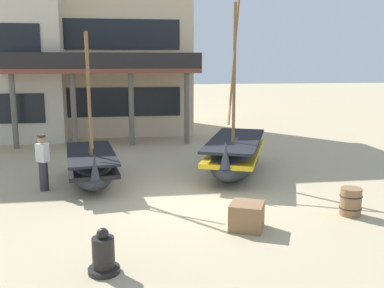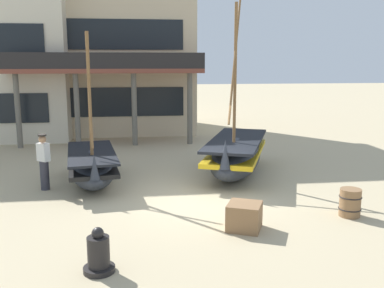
% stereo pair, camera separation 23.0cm
% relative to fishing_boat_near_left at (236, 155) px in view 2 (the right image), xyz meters
% --- Properties ---
extents(ground_plane, '(120.00, 120.00, 0.00)m').
position_rel_fishing_boat_near_left_xyz_m(ground_plane, '(-1.71, -2.59, -0.69)').
color(ground_plane, tan).
extents(fishing_boat_near_left, '(3.20, 4.98, 6.36)m').
position_rel_fishing_boat_near_left_xyz_m(fishing_boat_near_left, '(0.00, 0.00, 0.00)').
color(fishing_boat_near_left, '#2D333D').
rests_on(fishing_boat_near_left, ground).
extents(fishing_boat_centre_large, '(1.92, 4.00, 4.65)m').
position_rel_fishing_boat_near_left_xyz_m(fishing_boat_centre_large, '(-4.74, -0.50, -0.11)').
color(fishing_boat_centre_large, '#2D333D').
rests_on(fishing_boat_centre_large, ground).
extents(fisherman_by_hull, '(0.42, 0.40, 1.68)m').
position_rel_fishing_boat_near_left_xyz_m(fisherman_by_hull, '(-6.09, -1.00, 0.15)').
color(fisherman_by_hull, '#33333D').
rests_on(fisherman_by_hull, ground).
extents(capstan_winch, '(0.58, 0.58, 0.86)m').
position_rel_fishing_boat_near_left_xyz_m(capstan_winch, '(-4.07, -6.49, -0.35)').
color(capstan_winch, black).
rests_on(capstan_winch, ground).
extents(wooden_barrel, '(0.56, 0.56, 0.70)m').
position_rel_fishing_boat_near_left_xyz_m(wooden_barrel, '(1.89, -4.33, -0.34)').
color(wooden_barrel, olive).
rests_on(wooden_barrel, ground).
extents(cargo_crate, '(0.98, 0.98, 0.61)m').
position_rel_fishing_boat_near_left_xyz_m(cargo_crate, '(-0.92, -4.83, -0.38)').
color(cargo_crate, olive).
rests_on(cargo_crate, ground).
extents(harbor_building_main, '(9.22, 8.28, 10.10)m').
position_rel_fishing_boat_near_left_xyz_m(harbor_building_main, '(-4.66, 10.62, 4.36)').
color(harbor_building_main, beige).
rests_on(harbor_building_main, ground).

